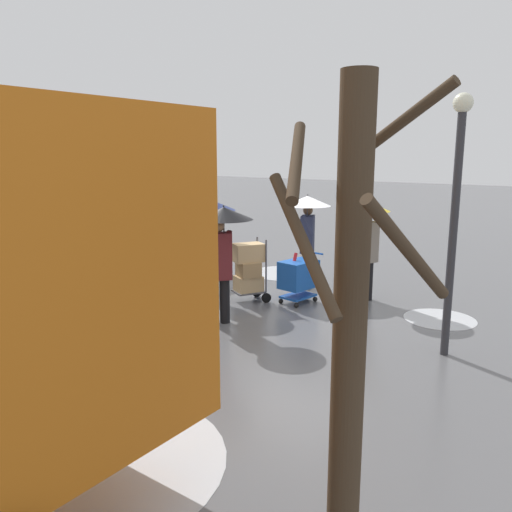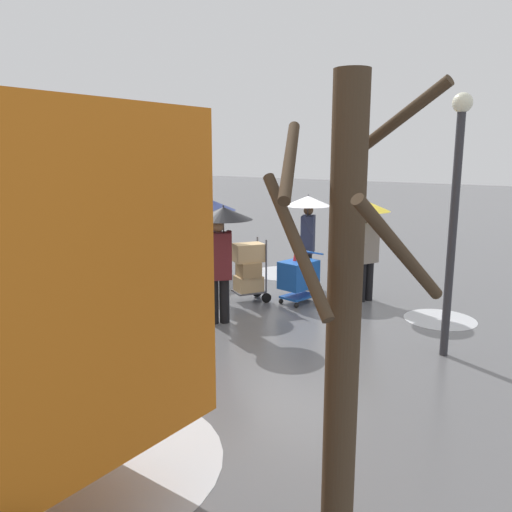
# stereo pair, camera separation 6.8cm
# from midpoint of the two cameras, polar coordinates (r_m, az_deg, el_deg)

# --- Properties ---
(ground_plane) EXTENTS (90.00, 90.00, 0.00)m
(ground_plane) POSITION_cam_midpoint_polar(r_m,az_deg,el_deg) (10.76, 4.26, -5.02)
(ground_plane) COLOR #5B5B5E
(slush_patch_near_cluster) EXTENTS (2.84, 2.84, 0.01)m
(slush_patch_near_cluster) POSITION_cam_midpoint_polar(r_m,az_deg,el_deg) (5.77, -18.94, -20.88)
(slush_patch_near_cluster) COLOR silver
(slush_patch_near_cluster) RESTS_ON ground
(slush_patch_under_van) EXTENTS (1.68, 1.68, 0.01)m
(slush_patch_under_van) POSITION_cam_midpoint_polar(r_m,az_deg,el_deg) (13.21, 2.92, -1.90)
(slush_patch_under_van) COLOR silver
(slush_patch_under_van) RESTS_ON ground
(slush_patch_mid_street) EXTENTS (1.31, 1.31, 0.01)m
(slush_patch_mid_street) POSITION_cam_midpoint_polar(r_m,az_deg,el_deg) (10.17, 19.63, -6.62)
(slush_patch_mid_street) COLOR silver
(slush_patch_mid_street) RESTS_ON ground
(cargo_van_parked_right) EXTENTS (2.36, 5.42, 2.60)m
(cargo_van_parked_right) POSITION_cam_midpoint_polar(r_m,az_deg,el_deg) (12.23, -16.83, 2.17)
(cargo_van_parked_right) COLOR #B7BABF
(cargo_van_parked_right) RESTS_ON ground
(shopping_cart_vendor) EXTENTS (0.64, 0.88, 1.04)m
(shopping_cart_vendor) POSITION_cam_midpoint_polar(r_m,az_deg,el_deg) (10.51, 4.57, -2.21)
(shopping_cart_vendor) COLOR #1951B2
(shopping_cart_vendor) RESTS_ON ground
(hand_dolly_boxes) EXTENTS (0.78, 0.86, 1.32)m
(hand_dolly_boxes) POSITION_cam_midpoint_polar(r_m,az_deg,el_deg) (10.54, -1.00, -1.38)
(hand_dolly_boxes) COLOR #515156
(hand_dolly_boxes) RESTS_ON ground
(pedestrian_pink_side) EXTENTS (1.04, 1.04, 2.15)m
(pedestrian_pink_side) POSITION_cam_midpoint_polar(r_m,az_deg,el_deg) (10.60, -5.48, 3.40)
(pedestrian_pink_side) COLOR black
(pedestrian_pink_side) RESTS_ON ground
(pedestrian_black_side) EXTENTS (1.04, 1.04, 2.15)m
(pedestrian_black_side) POSITION_cam_midpoint_polar(r_m,az_deg,el_deg) (10.64, 11.89, 3.32)
(pedestrian_black_side) COLOR black
(pedestrian_black_side) RESTS_ON ground
(pedestrian_white_side) EXTENTS (1.04, 1.04, 2.15)m
(pedestrian_white_side) POSITION_cam_midpoint_polar(r_m,az_deg,el_deg) (9.04, -4.08, 2.15)
(pedestrian_white_side) COLOR black
(pedestrian_white_side) RESTS_ON ground
(pedestrian_far_side) EXTENTS (1.04, 1.04, 2.15)m
(pedestrian_far_side) POSITION_cam_midpoint_polar(r_m,az_deg,el_deg) (11.52, 5.59, 4.10)
(pedestrian_far_side) COLOR black
(pedestrian_far_side) RESTS_ON ground
(bare_tree_near) EXTENTS (1.13, 1.11, 3.55)m
(bare_tree_near) POSITION_cam_midpoint_polar(r_m,az_deg,el_deg) (3.61, 9.86, -7.20)
(bare_tree_near) COLOR #423323
(bare_tree_near) RESTS_ON ground
(street_lamp) EXTENTS (0.28, 0.28, 3.86)m
(street_lamp) POSITION_cam_midpoint_polar(r_m,az_deg,el_deg) (7.96, 21.15, 5.88)
(street_lamp) COLOR #2D2D33
(street_lamp) RESTS_ON ground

